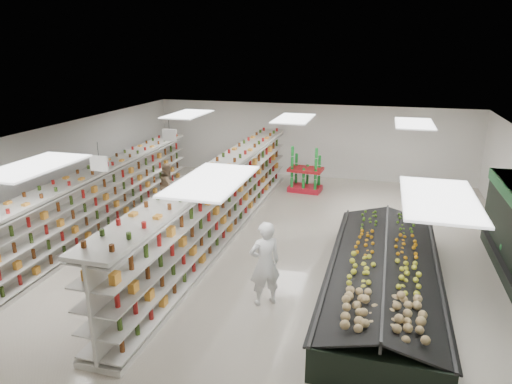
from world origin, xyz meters
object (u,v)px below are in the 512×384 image
(gondola_left, at_px, (104,200))
(soda_endcap, at_px, (306,171))
(gondola_center, at_px, (221,205))
(shopper_main, at_px, (265,264))
(produce_island, at_px, (383,275))
(shopper_background, at_px, (168,186))

(gondola_left, distance_m, soda_endcap, 7.79)
(gondola_center, xyz_separation_m, shopper_main, (2.24, -3.36, -0.03))
(gondola_center, xyz_separation_m, soda_endcap, (1.71, 5.23, -0.20))
(gondola_left, height_order, soda_endcap, gondola_left)
(gondola_left, bearing_deg, gondola_center, 1.18)
(soda_endcap, bearing_deg, gondola_center, -108.08)
(produce_island, bearing_deg, soda_endcap, 112.64)
(produce_island, height_order, soda_endcap, soda_endcap)
(gondola_center, height_order, shopper_background, gondola_center)
(shopper_main, bearing_deg, shopper_background, -82.95)
(shopper_main, bearing_deg, gondola_left, -62.88)
(produce_island, bearing_deg, gondola_left, 167.16)
(gondola_left, distance_m, shopper_main, 6.85)
(shopper_background, bearing_deg, produce_island, -133.33)
(soda_endcap, xyz_separation_m, shopper_background, (-4.41, -3.23, -0.00))
(produce_island, relative_size, shopper_main, 3.55)
(gondola_center, distance_m, shopper_main, 4.04)
(soda_endcap, height_order, shopper_main, shopper_main)
(produce_island, bearing_deg, gondola_center, 155.45)
(gondola_left, relative_size, produce_island, 1.63)
(gondola_left, height_order, shopper_main, gondola_left)
(gondola_center, relative_size, soda_endcap, 7.61)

